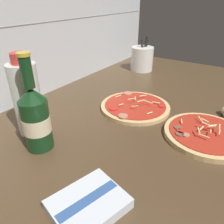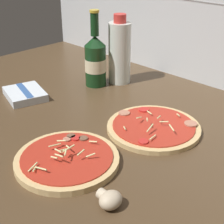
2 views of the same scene
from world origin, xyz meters
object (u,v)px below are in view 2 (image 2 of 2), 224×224
Objects in this scene: oil_bottle at (120,52)px; pizza_near at (67,159)px; pizza_far at (153,127)px; dish_towel at (25,94)px; mushroom_left at (110,199)px; beer_bottle at (95,60)px.

pizza_near is at bearing -59.64° from oil_bottle.
dish_towel is (-42.45, -12.78, 0.44)cm from pizza_far.
oil_bottle is at bearing 69.10° from dish_towel.
pizza_near is at bearing -99.90° from pizza_far.
oil_bottle is 34.96cm from dish_towel.
oil_bottle reaches higher than pizza_near.
dish_towel is (-55.03, 16.24, -0.47)cm from mushroom_left.
oil_bottle is (3.83, 7.87, 1.87)cm from beer_bottle.
oil_bottle is at bearing 64.02° from beer_bottle.
beer_bottle reaches higher than dish_towel.
pizza_far is at bearing 80.10° from pizza_near.
oil_bottle is at bearing 148.61° from pizza_far.
pizza_near is 26.15cm from pizza_far.
dish_towel is (-11.98, -31.37, -9.71)cm from oil_bottle.
beer_bottle is 5.06× the size of mushroom_left.
dish_towel is at bearing -110.90° from oil_bottle.
pizza_far is 37.11cm from oil_bottle.
oil_bottle is 4.70× the size of mushroom_left.
oil_bottle is 1.46× the size of dish_towel.
pizza_far is 1.05× the size of oil_bottle.
dish_towel is (-8.15, -23.50, -7.85)cm from beer_bottle.
mushroom_left is at bearing -10.82° from pizza_near.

